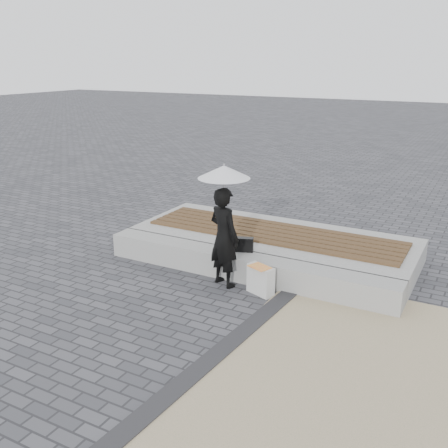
{
  "coord_description": "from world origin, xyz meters",
  "views": [
    {
      "loc": [
        3.38,
        -5.3,
        3.41
      ],
      "look_at": [
        -0.17,
        1.24,
        1.0
      ],
      "focal_mm": 41.23,
      "sensor_mm": 36.0,
      "label": 1
    }
  ],
  "objects_px": {
    "seating_ledge": "(244,267)",
    "woman": "(224,237)",
    "canvas_tote": "(261,280)",
    "handbag": "(243,244)",
    "parasol": "(224,172)"
  },
  "relations": [
    {
      "from": "handbag",
      "to": "seating_ledge",
      "type": "bearing_deg",
      "value": -79.11
    },
    {
      "from": "seating_ledge",
      "to": "handbag",
      "type": "bearing_deg",
      "value": 120.55
    },
    {
      "from": "woman",
      "to": "handbag",
      "type": "xyz_separation_m",
      "value": [
        0.08,
        0.51,
        -0.27
      ]
    },
    {
      "from": "handbag",
      "to": "canvas_tote",
      "type": "bearing_deg",
      "value": -63.4
    },
    {
      "from": "seating_ledge",
      "to": "handbag",
      "type": "distance_m",
      "value": 0.36
    },
    {
      "from": "seating_ledge",
      "to": "handbag",
      "type": "height_order",
      "value": "handbag"
    },
    {
      "from": "seating_ledge",
      "to": "canvas_tote",
      "type": "height_order",
      "value": "canvas_tote"
    },
    {
      "from": "woman",
      "to": "handbag",
      "type": "distance_m",
      "value": 0.58
    },
    {
      "from": "woman",
      "to": "canvas_tote",
      "type": "distance_m",
      "value": 0.86
    },
    {
      "from": "canvas_tote",
      "to": "handbag",
      "type": "bearing_deg",
      "value": 156.81
    },
    {
      "from": "canvas_tote",
      "to": "parasol",
      "type": "bearing_deg",
      "value": -162.71
    },
    {
      "from": "seating_ledge",
      "to": "woman",
      "type": "xyz_separation_m",
      "value": [
        -0.17,
        -0.36,
        0.59
      ]
    },
    {
      "from": "parasol",
      "to": "handbag",
      "type": "xyz_separation_m",
      "value": [
        0.08,
        0.51,
        -1.29
      ]
    },
    {
      "from": "seating_ledge",
      "to": "canvas_tote",
      "type": "xyz_separation_m",
      "value": [
        0.48,
        -0.4,
        0.03
      ]
    },
    {
      "from": "canvas_tote",
      "to": "woman",
      "type": "bearing_deg",
      "value": -162.71
    }
  ]
}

